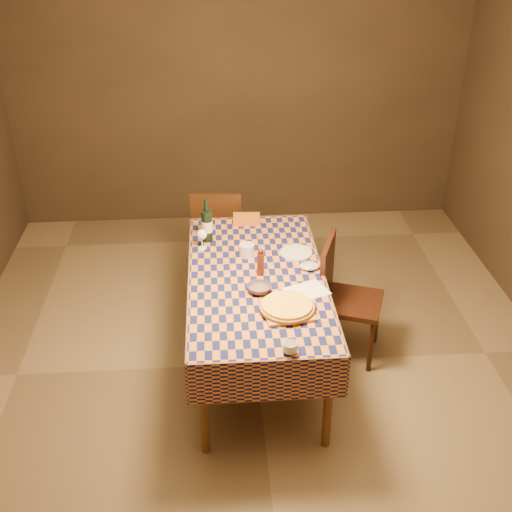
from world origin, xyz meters
name	(u,v)px	position (x,y,z in m)	size (l,w,h in m)	color
room	(257,199)	(0.00, 0.00, 1.35)	(5.00, 5.10, 2.70)	brown
dining_table	(257,285)	(0.00, 0.00, 0.69)	(0.94, 1.84, 0.77)	brown
cutting_board	(287,310)	(0.16, -0.43, 0.78)	(0.31, 0.31, 0.02)	#9E7C4A
pizza	(287,306)	(0.16, -0.43, 0.81)	(0.37, 0.37, 0.04)	#A6641B
pepper_mill	(261,263)	(0.03, 0.02, 0.87)	(0.05, 0.05, 0.20)	#481610
bowl	(259,289)	(0.00, -0.20, 0.80)	(0.16, 0.16, 0.05)	#5D464E
wine_glass	(202,235)	(-0.37, 0.42, 0.88)	(0.08, 0.08, 0.15)	white
wine_bottle	(207,225)	(-0.33, 0.54, 0.90)	(0.10, 0.10, 0.34)	black
deli_tub	(247,250)	(-0.05, 0.29, 0.82)	(0.11, 0.11, 0.09)	#B9BFC0
takeout_container	(247,219)	(-0.02, 0.83, 0.80)	(0.21, 0.15, 0.05)	#B35617
white_plate	(296,253)	(0.31, 0.29, 0.78)	(0.24, 0.24, 0.01)	silver
tumbler	(290,348)	(0.13, -0.86, 0.81)	(0.09, 0.09, 0.07)	white
flour_patch	(307,291)	(0.32, -0.22, 0.77)	(0.27, 0.20, 0.00)	white
flour_bag	(309,266)	(0.38, 0.07, 0.79)	(0.15, 0.11, 0.04)	#A2A9D0
chair_far	(218,232)	(-0.25, 1.15, 0.52)	(0.46, 0.47, 0.93)	black
chair_right	(341,292)	(0.63, 0.13, 0.52)	(0.55, 0.54, 0.93)	black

